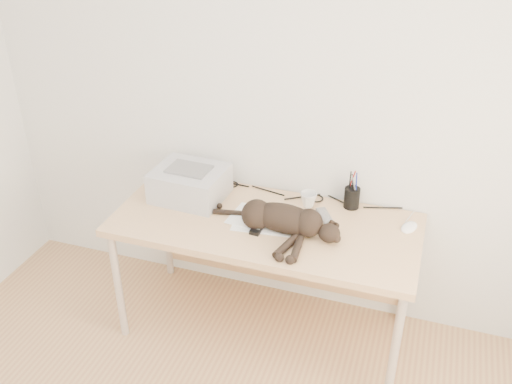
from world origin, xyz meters
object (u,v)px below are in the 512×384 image
(mouse, at_px, (409,225))
(mug, at_px, (308,200))
(pen_cup, at_px, (352,197))
(desk, at_px, (270,234))
(printer, at_px, (190,183))
(cat, at_px, (280,220))

(mouse, bearing_deg, mug, -164.88)
(pen_cup, bearing_deg, desk, -152.97)
(desk, height_order, mug, mug)
(mug, height_order, mouse, mug)
(desk, xyz_separation_m, pen_cup, (0.40, 0.20, 0.19))
(printer, bearing_deg, pen_cup, 11.37)
(printer, distance_m, mug, 0.66)
(cat, xyz_separation_m, pen_cup, (0.30, 0.35, -0.01))
(mouse, bearing_deg, printer, -156.90)
(desk, height_order, mouse, mouse)
(desk, bearing_deg, printer, 176.62)
(pen_cup, bearing_deg, printer, -168.63)
(mug, height_order, pen_cup, pen_cup)
(desk, height_order, printer, printer)
(mouse, bearing_deg, pen_cup, -179.34)
(printer, height_order, mug, printer)
(printer, relative_size, mug, 4.39)
(pen_cup, xyz_separation_m, mouse, (0.32, -0.11, -0.04))
(mouse, bearing_deg, cat, -139.34)
(mug, bearing_deg, mouse, -4.99)
(printer, xyz_separation_m, pen_cup, (0.87, 0.18, -0.03))
(desk, relative_size, printer, 4.03)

